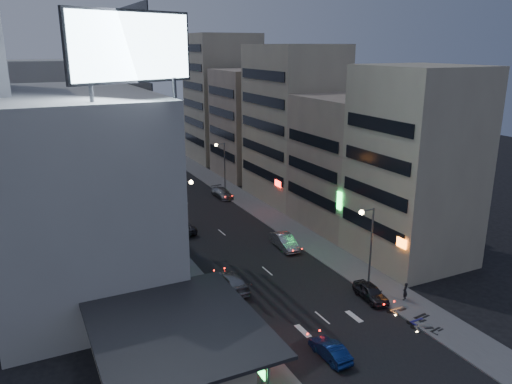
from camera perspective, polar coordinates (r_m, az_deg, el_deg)
ground at (r=40.43m, az=10.84°, el=-16.53°), size 180.00×180.00×0.00m
sidewalk_left at (r=62.12m, az=-12.20°, el=-4.47°), size 4.00×120.00×0.12m
sidewalk_right at (r=67.35m, az=1.09°, el=-2.43°), size 4.00×120.00×0.12m
food_court at (r=35.60m, az=-10.31°, el=-17.68°), size 11.00×13.00×3.88m
white_building at (r=48.58m, az=-20.20°, el=0.10°), size 14.00×24.00×18.00m
shophouse_near at (r=53.21m, az=17.68°, el=2.81°), size 10.00×11.00×20.00m
shophouse_mid at (r=62.50m, az=10.65°, el=3.36°), size 11.00×12.00×16.00m
shophouse_far at (r=72.32m, az=4.30°, el=7.76°), size 10.00×14.00×22.00m
far_left_a at (r=72.87m, az=-21.38°, el=5.95°), size 11.00×10.00×20.00m
far_left_b at (r=86.04m, az=-22.37°, el=5.59°), size 12.00×10.00×15.00m
far_right_a at (r=85.97m, az=-0.52°, el=7.83°), size 11.00×12.00×18.00m
far_right_b at (r=98.50m, az=-3.84°, el=10.64°), size 12.00×12.00×24.00m
billboard at (r=37.57m, az=-14.03°, el=15.75°), size 9.52×3.75×6.20m
street_lamp_right_near at (r=45.51m, az=12.68°, el=-5.17°), size 1.60×0.44×8.02m
street_lamp_left at (r=53.60m, az=-8.25°, el=-1.62°), size 1.60×0.44×8.02m
street_lamp_right_far at (r=73.83m, az=-3.89°, el=3.49°), size 1.60×0.44×8.02m
parked_car_right_near at (r=46.38m, az=12.97°, el=-11.10°), size 2.00×4.22×1.40m
parked_car_right_mid at (r=55.97m, az=3.30°, el=-5.67°), size 1.99×4.89×1.58m
parked_car_left at (r=61.22m, az=-8.57°, el=-3.92°), size 2.71×5.36×1.45m
parked_car_right_far at (r=74.43m, az=-3.89°, el=-0.11°), size 2.10×4.90×1.41m
road_car_blue at (r=38.17m, az=8.47°, el=-17.44°), size 1.42×3.89×1.27m
road_car_silver at (r=47.01m, az=-2.95°, el=-10.17°), size 2.18×5.35×1.55m
person at (r=46.80m, az=16.67°, el=-10.82°), size 0.70×0.62×1.60m
scooter_black_a at (r=43.67m, az=20.22°, el=-13.66°), size 0.83×1.79×1.05m
scooter_silver_a at (r=43.66m, az=19.39°, el=-13.42°), size 1.33×2.17×1.26m
scooter_blue at (r=44.47m, az=18.47°, el=-12.81°), size 0.68×1.95×1.19m
scooter_black_b at (r=45.21m, az=18.74°, el=-12.30°), size 0.92×2.07×1.22m
scooter_silver_b at (r=45.67m, az=16.37°, el=-11.77°), size 0.81×2.07×1.24m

